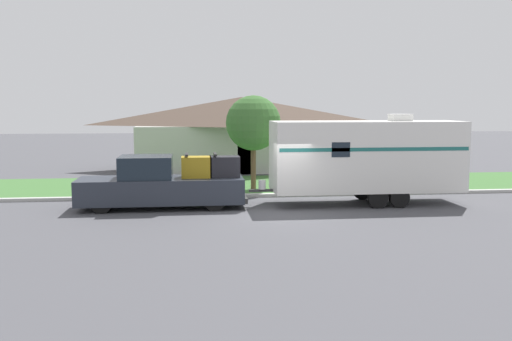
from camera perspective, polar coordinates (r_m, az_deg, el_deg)
name	(u,v)px	position (r m, az deg, el deg)	size (l,w,h in m)	color
ground_plane	(280,213)	(20.87, 2.39, -4.30)	(120.00, 120.00, 0.00)	#47474C
curb_strip	(266,195)	(24.52, 1.02, -2.49)	(80.00, 0.30, 0.14)	#ADADA8
lawn_strip	(256,185)	(28.11, 0.04, -1.43)	(80.00, 7.00, 0.03)	#3D6B33
house_across_street	(241,132)	(35.31, -1.48, 3.92)	(13.48, 6.91, 4.41)	#B2B2A8
pickup_truck	(163,184)	(22.07, -9.27, -1.36)	(6.38, 2.03, 2.09)	black
travel_trailer	(367,156)	(23.00, 11.00, 1.42)	(8.44, 2.28, 3.58)	black
mailbox	(399,169)	(26.85, 14.09, 0.19)	(0.48, 0.20, 1.35)	brown
tree_in_yard	(253,123)	(26.37, -0.27, 4.74)	(2.55, 2.55, 4.38)	brown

